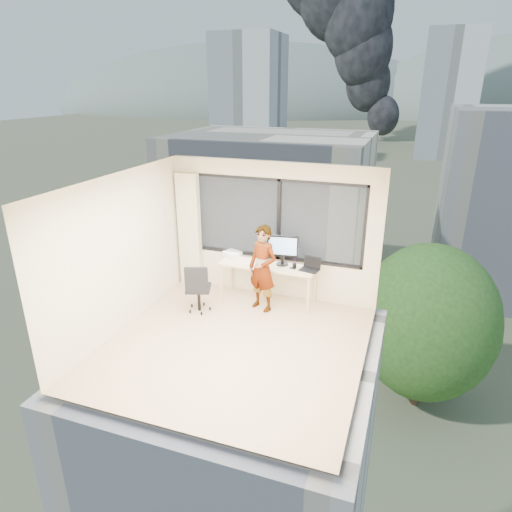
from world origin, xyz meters
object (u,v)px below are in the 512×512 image
at_px(chair, 198,287).
at_px(monitor, 283,250).
at_px(laptop, 310,265).
at_px(handbag, 312,261).
at_px(desk, 268,282).
at_px(person, 263,269).
at_px(game_console, 232,253).

height_order(chair, monitor, monitor).
distance_m(laptop, handbag, 0.20).
height_order(desk, person, person).
height_order(monitor, handbag, monitor).
height_order(chair, person, person).
bearing_deg(monitor, chair, -154.63).
relative_size(laptop, handbag, 1.30).
distance_m(desk, handbag, 0.94).
height_order(chair, handbag, handbag).
bearing_deg(laptop, person, -145.72).
bearing_deg(monitor, handbag, 1.48).
height_order(person, laptop, person).
xyz_separation_m(monitor, handbag, (0.54, 0.09, -0.18)).
distance_m(game_console, handbag, 1.60).
distance_m(desk, game_console, 0.92).
xyz_separation_m(laptop, handbag, (0.00, 0.20, -0.00)).
relative_size(person, laptop, 4.53).
xyz_separation_m(desk, game_console, (-0.80, 0.20, 0.41)).
distance_m(monitor, game_console, 1.10).
distance_m(chair, person, 1.20).
height_order(monitor, laptop, monitor).
bearing_deg(handbag, desk, -149.35).
height_order(person, monitor, person).
relative_size(monitor, laptop, 1.63).
bearing_deg(game_console, handbag, 18.60).
bearing_deg(game_console, laptop, 11.65).
bearing_deg(handbag, monitor, -150.63).
bearing_deg(game_console, person, -13.68).
xyz_separation_m(chair, monitor, (1.31, 0.87, 0.56)).
distance_m(monitor, handbag, 0.57).
xyz_separation_m(desk, laptop, (0.80, -0.04, 0.48)).
relative_size(desk, monitor, 3.14).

